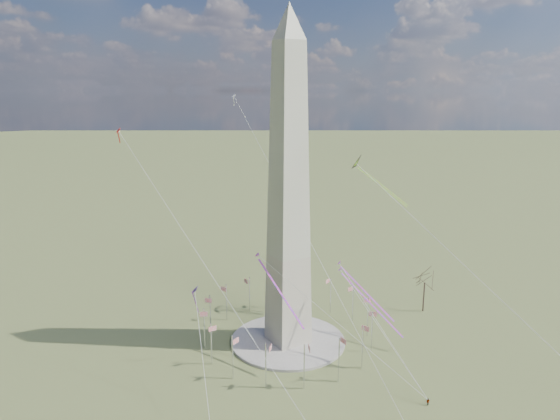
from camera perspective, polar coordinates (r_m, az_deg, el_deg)
ground at (r=163.25m, az=0.91°, el=-14.80°), size 2000.00×2000.00×0.00m
plaza at (r=163.06m, az=0.91°, el=-14.67°), size 36.00×36.00×0.80m
washington_monument at (r=146.76m, az=0.98°, el=1.93°), size 15.56×15.56×100.00m
flagpole_ring at (r=159.94m, az=0.92°, el=-12.50°), size 54.40×54.40×13.00m
tree_near at (r=185.93m, az=16.23°, el=-7.73°), size 9.44×9.44×16.51m
person_centre at (r=139.66m, az=16.56°, el=-20.28°), size 1.23×0.85×1.95m
kite_delta_black at (r=169.80m, az=9.04°, el=4.99°), size 15.15×18.73×16.32m
kite_diamond_purple at (r=144.93m, az=-9.69°, el=-9.37°), size 2.43×2.91×8.52m
kite_streamer_left at (r=147.98m, az=8.92°, el=-8.33°), size 6.72×19.19×13.51m
kite_streamer_mid at (r=145.63m, az=-0.88°, el=-7.93°), size 3.28×23.33×16.01m
kite_streamer_right at (r=162.86m, az=9.14°, el=-9.20°), size 8.17×24.11×16.95m
kite_small_red at (r=158.37m, az=-17.98°, el=8.47°), size 1.43×2.16×4.67m
kite_small_white at (r=183.12m, az=-5.30°, el=12.71°), size 1.23×1.92×4.24m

